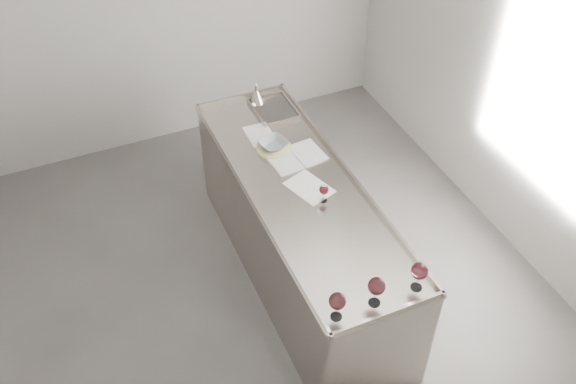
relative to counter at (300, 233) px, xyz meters
name	(u,v)px	position (x,y,z in m)	size (l,w,h in m)	color
room_shell	(246,183)	(-0.50, -0.30, 0.93)	(4.54, 5.04, 2.84)	#514F4C
counter	(300,233)	(0.00, 0.00, 0.00)	(0.77, 2.42, 0.97)	gray
wine_glass_left	(337,302)	(-0.28, -1.08, 0.60)	(0.10, 0.10, 0.19)	white
wine_glass_middle	(377,287)	(-0.03, -1.08, 0.61)	(0.10, 0.10, 0.20)	white
wine_glass_right	(420,272)	(0.25, -1.08, 0.61)	(0.10, 0.10, 0.20)	white
wine_glass_small	(324,190)	(0.08, -0.19, 0.56)	(0.07, 0.07, 0.13)	white
notebook	(296,157)	(0.10, 0.30, 0.47)	(0.42, 0.32, 0.02)	white
loose_paper_top	(309,187)	(0.04, -0.03, 0.47)	(0.22, 0.32, 0.00)	white
loose_paper_under	(260,135)	(-0.05, 0.66, 0.47)	(0.19, 0.28, 0.00)	white
trivet	(274,148)	(-0.01, 0.46, 0.48)	(0.26, 0.26, 0.02)	#CFC786
ceramic_bowl	(274,144)	(-0.01, 0.46, 0.51)	(0.20, 0.20, 0.05)	#86989C
wine_funnel	(257,96)	(0.09, 1.08, 0.53)	(0.13, 0.13, 0.19)	#AFA59C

